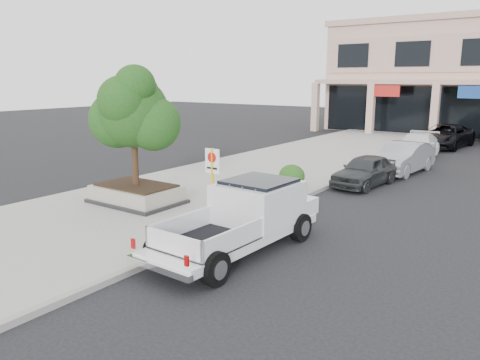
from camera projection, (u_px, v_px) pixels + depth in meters
name	position (u px, v px, depth m)	size (l,w,h in m)	color
ground	(266.00, 244.00, 13.17)	(120.00, 120.00, 0.00)	black
sidewalk	(234.00, 180.00, 21.05)	(8.00, 52.00, 0.15)	gray
curb	(313.00, 192.00, 18.81)	(0.20, 52.00, 0.15)	gray
planter	(137.00, 194.00, 16.94)	(3.20, 2.20, 0.68)	black
planter_tree	(139.00, 112.00, 16.36)	(2.90, 2.55, 4.00)	black
no_parking_sign	(212.00, 174.00, 14.62)	(0.55, 0.09, 2.30)	#DEBE0B
hedge	(292.00, 176.00, 19.37)	(1.10, 0.99, 0.94)	#1A4112
pickup_truck	(236.00, 219.00, 12.39)	(2.14, 5.78, 1.82)	white
curb_car_a	(365.00, 171.00, 20.18)	(1.59, 3.95, 1.35)	#2B2E30
curb_car_b	(403.00, 158.00, 22.90)	(1.60, 4.59, 1.51)	#999BA1
curb_car_c	(417.00, 146.00, 27.18)	(2.01, 4.95, 1.44)	white
curb_car_d	(445.00, 136.00, 31.40)	(2.59, 5.62, 1.56)	black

